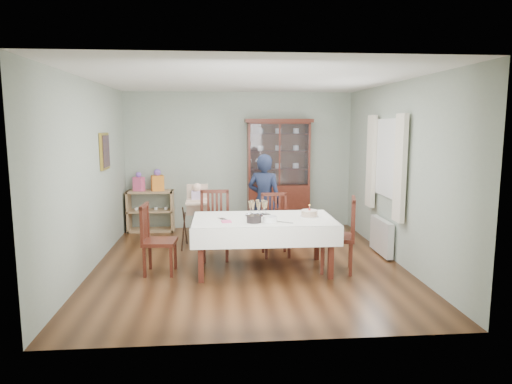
{
  "coord_description": "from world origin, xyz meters",
  "views": [
    {
      "loc": [
        -0.45,
        -6.61,
        2.07
      ],
      "look_at": [
        0.14,
        0.2,
        1.06
      ],
      "focal_mm": 32.0,
      "sensor_mm": 36.0,
      "label": 1
    }
  ],
  "objects": [
    {
      "name": "woman",
      "position": [
        0.34,
        0.97,
        0.79
      ],
      "size": [
        0.68,
        0.57,
        1.59
      ],
      "primitive_type": "imported",
      "rotation": [
        0.0,
        0.0,
        2.75
      ],
      "color": "black",
      "rests_on": "floor"
    },
    {
      "name": "plate_stack_dark",
      "position": [
        0.04,
        -0.6,
        0.81
      ],
      "size": [
        0.27,
        0.27,
        0.1
      ],
      "primitive_type": "cylinder",
      "rotation": [
        0.0,
        0.0,
        0.44
      ],
      "color": "black",
      "rests_on": "dining_table"
    },
    {
      "name": "birthday_cake",
      "position": [
        0.86,
        -0.32,
        0.81
      ],
      "size": [
        0.27,
        0.27,
        0.18
      ],
      "color": "white",
      "rests_on": "dining_table"
    },
    {
      "name": "picture_frame",
      "position": [
        -2.22,
        0.8,
        1.65
      ],
      "size": [
        0.04,
        0.48,
        0.58
      ],
      "primitive_type": "cube",
      "color": "gold",
      "rests_on": "room_shell"
    },
    {
      "name": "gift_bag_orange",
      "position": [
        -1.6,
        2.26,
        0.99
      ],
      "size": [
        0.26,
        0.22,
        0.42
      ],
      "color": "orange",
      "rests_on": "sideboard"
    },
    {
      "name": "chair_end_left",
      "position": [
        -1.28,
        -0.34,
        0.29
      ],
      "size": [
        0.47,
        0.47,
        0.98
      ],
      "rotation": [
        0.0,
        0.0,
        1.5
      ],
      "color": "#4D1C13",
      "rests_on": "floor"
    },
    {
      "name": "sideboard",
      "position": [
        -1.75,
        2.28,
        0.4
      ],
      "size": [
        0.9,
        0.38,
        0.8
      ],
      "color": "tan",
      "rests_on": "floor"
    },
    {
      "name": "champagne_tray",
      "position": [
        0.13,
        -0.19,
        0.83
      ],
      "size": [
        0.37,
        0.37,
        0.23
      ],
      "color": "silver",
      "rests_on": "dining_table"
    },
    {
      "name": "chair_far_right",
      "position": [
        0.47,
        0.41,
        0.29
      ],
      "size": [
        0.46,
        0.46,
        0.98
      ],
      "rotation": [
        0.0,
        0.0,
        0.04
      ],
      "color": "#4D1C13",
      "rests_on": "floor"
    },
    {
      "name": "room_shell",
      "position": [
        0.0,
        0.53,
        1.7
      ],
      "size": [
        5.0,
        5.0,
        5.0
      ],
      "color": "#9EAA99",
      "rests_on": "floor"
    },
    {
      "name": "window",
      "position": [
        2.22,
        0.3,
        1.55
      ],
      "size": [
        0.04,
        1.02,
        1.22
      ],
      "primitive_type": "cube",
      "color": "white",
      "rests_on": "room_shell"
    },
    {
      "name": "napkin_stack",
      "position": [
        -0.33,
        -0.55,
        0.77
      ],
      "size": [
        0.15,
        0.15,
        0.02
      ],
      "primitive_type": "cube",
      "rotation": [
        0.0,
        0.0,
        0.15
      ],
      "color": "#EF588C",
      "rests_on": "dining_table"
    },
    {
      "name": "chair_far_left",
      "position": [
        -0.5,
        0.32,
        0.31
      ],
      "size": [
        0.49,
        0.49,
        1.05
      ],
      "rotation": [
        0.0,
        0.0,
        -0.04
      ],
      "color": "#4D1C13",
      "rests_on": "floor"
    },
    {
      "name": "chair_end_right",
      "position": [
        1.25,
        -0.45,
        0.32
      ],
      "size": [
        0.58,
        0.58,
        1.06
      ],
      "rotation": [
        0.0,
        0.0,
        -1.84
      ],
      "color": "#4D1C13",
      "rests_on": "floor"
    },
    {
      "name": "cutlery",
      "position": [
        -0.41,
        -0.35,
        0.77
      ],
      "size": [
        0.15,
        0.18,
        0.01
      ],
      "primitive_type": null,
      "rotation": [
        0.0,
        0.0,
        0.45
      ],
      "color": "silver",
      "rests_on": "dining_table"
    },
    {
      "name": "radiator",
      "position": [
        2.16,
        0.3,
        0.3
      ],
      "size": [
        0.1,
        0.8,
        0.55
      ],
      "primitive_type": "cube",
      "color": "white",
      "rests_on": "floor"
    },
    {
      "name": "floor",
      "position": [
        0.0,
        0.0,
        0.0
      ],
      "size": [
        5.0,
        5.0,
        0.0
      ],
      "primitive_type": "plane",
      "color": "#593319",
      "rests_on": "ground"
    },
    {
      "name": "high_chair",
      "position": [
        -0.79,
        1.04,
        0.43
      ],
      "size": [
        0.5,
        0.5,
        1.09
      ],
      "rotation": [
        0.0,
        0.0,
        0.02
      ],
      "color": "black",
      "rests_on": "floor"
    },
    {
      "name": "china_cabinet",
      "position": [
        0.75,
        2.26,
        1.12
      ],
      "size": [
        1.3,
        0.48,
        2.18
      ],
      "color": "#4D1C13",
      "rests_on": "floor"
    },
    {
      "name": "gift_bag_pink",
      "position": [
        -1.96,
        2.26,
        0.96
      ],
      "size": [
        0.23,
        0.19,
        0.37
      ],
      "color": "#EF588C",
      "rests_on": "sideboard"
    },
    {
      "name": "curtain_left",
      "position": [
        2.16,
        -0.32,
        1.45
      ],
      "size": [
        0.07,
        0.3,
        1.55
      ],
      "primitive_type": "cube",
      "color": "silver",
      "rests_on": "room_shell"
    },
    {
      "name": "dining_table",
      "position": [
        0.2,
        -0.33,
        0.38
      ],
      "size": [
        2.0,
        1.16,
        0.76
      ],
      "rotation": [
        0.0,
        0.0,
        -0.0
      ],
      "color": "#4D1C13",
      "rests_on": "floor"
    },
    {
      "name": "cake_knife",
      "position": [
        0.44,
        -0.64,
        0.77
      ],
      "size": [
        0.25,
        0.17,
        0.01
      ],
      "primitive_type": "cube",
      "rotation": [
        0.0,
        0.0,
        -0.56
      ],
      "color": "silver",
      "rests_on": "dining_table"
    },
    {
      "name": "curtain_right",
      "position": [
        2.16,
        0.92,
        1.45
      ],
      "size": [
        0.07,
        0.3,
        1.55
      ],
      "primitive_type": "cube",
      "color": "silver",
      "rests_on": "room_shell"
    },
    {
      "name": "plate_stack_white",
      "position": [
        0.26,
        -0.6,
        0.8
      ],
      "size": [
        0.23,
        0.23,
        0.08
      ],
      "primitive_type": "cylinder",
      "rotation": [
        0.0,
        0.0,
        -0.2
      ],
      "color": "white",
      "rests_on": "dining_table"
    }
  ]
}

